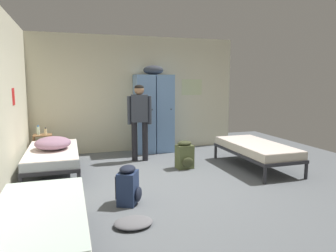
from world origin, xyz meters
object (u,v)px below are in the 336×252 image
(water_bottle, at_px, (38,130))
(bed_right, at_px, (256,149))
(bedding_heap, at_px, (53,143))
(lotion_bottle, at_px, (46,131))
(bed_left_front, at_px, (39,220))
(clothes_pile_grey, at_px, (133,223))
(shelf_unit, at_px, (43,145))
(person_traveler, at_px, (140,115))
(locker_bank, at_px, (154,112))
(backpack_navy, at_px, (129,186))
(backpack_olive, at_px, (185,155))
(bed_left_rear, at_px, (53,155))

(water_bottle, bearing_deg, bed_right, -24.23)
(bedding_heap, bearing_deg, lotion_bottle, 99.50)
(bed_left_front, xyz_separation_m, clothes_pile_grey, (0.99, 0.37, -0.34))
(shelf_unit, relative_size, person_traveler, 0.35)
(locker_bank, distance_m, backpack_navy, 3.36)
(water_bottle, distance_m, backpack_navy, 3.28)
(shelf_unit, relative_size, backpack_olive, 1.04)
(bed_left_front, relative_size, clothes_pile_grey, 4.07)
(locker_bank, xyz_separation_m, backpack_olive, (0.19, -1.61, -0.71))
(lotion_bottle, relative_size, backpack_olive, 0.29)
(bed_right, distance_m, person_traveler, 2.48)
(locker_bank, bearing_deg, backpack_navy, -111.19)
(bed_left_front, height_order, water_bottle, water_bottle)
(backpack_olive, bearing_deg, clothes_pile_grey, -124.23)
(bed_left_front, bearing_deg, bed_left_rear, 90.00)
(bed_right, distance_m, water_bottle, 4.55)
(shelf_unit, relative_size, water_bottle, 2.82)
(clothes_pile_grey, bearing_deg, backpack_olive, 55.77)
(lotion_bottle, bearing_deg, bed_left_rear, -81.18)
(bed_left_rear, xyz_separation_m, bed_right, (3.81, -0.64, 0.00))
(lotion_bottle, bearing_deg, clothes_pile_grey, -71.86)
(bed_right, bearing_deg, bed_left_front, -150.67)
(locker_bank, xyz_separation_m, water_bottle, (-2.58, -0.11, -0.31))
(bed_left_rear, xyz_separation_m, person_traveler, (1.74, 0.59, 0.60))
(bed_left_front, xyz_separation_m, backpack_olive, (2.44, 2.51, -0.12))
(shelf_unit, bearing_deg, bed_left_front, -86.41)
(bedding_heap, relative_size, water_bottle, 3.46)
(water_bottle, xyz_separation_m, lotion_bottle, (0.15, -0.06, -0.02))
(bed_left_rear, bearing_deg, backpack_navy, -58.37)
(backpack_olive, bearing_deg, bed_right, -15.01)
(bed_left_rear, xyz_separation_m, bed_left_front, (0.00, -2.78, 0.00))
(bed_right, bearing_deg, backpack_olive, 164.99)
(locker_bank, xyz_separation_m, bedding_heap, (-2.23, -1.34, -0.37))
(water_bottle, xyz_separation_m, clothes_pile_grey, (1.32, -3.63, -0.62))
(backpack_navy, height_order, clothes_pile_grey, backpack_navy)
(shelf_unit, xyz_separation_m, backpack_navy, (1.31, -2.93, -0.09))
(lotion_bottle, bearing_deg, bed_right, -24.32)
(locker_bank, relative_size, shelf_unit, 3.63)
(locker_bank, height_order, backpack_olive, locker_bank)
(bed_right, xyz_separation_m, water_bottle, (-4.14, 1.86, 0.28))
(bed_left_rear, relative_size, bedding_heap, 2.72)
(bedding_heap, relative_size, lotion_bottle, 4.38)
(person_traveler, relative_size, water_bottle, 8.06)
(bed_left_front, xyz_separation_m, water_bottle, (-0.33, 4.00, 0.28))
(person_traveler, relative_size, clothes_pile_grey, 3.48)
(bedding_heap, bearing_deg, backpack_navy, -58.69)
(bed_right, height_order, clothes_pile_grey, bed_right)
(bedding_heap, xyz_separation_m, backpack_navy, (1.05, -1.72, -0.34))
(lotion_bottle, distance_m, backpack_navy, 3.16)
(bed_left_front, bearing_deg, lotion_bottle, 92.61)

